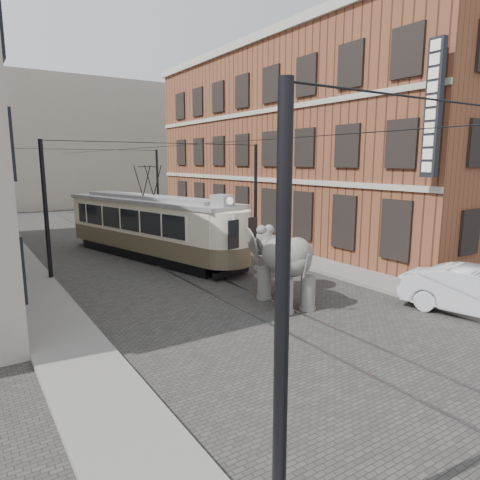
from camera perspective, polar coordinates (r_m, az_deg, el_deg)
ground at (r=17.14m, az=-0.81°, el=-7.07°), size 120.00×120.00×0.00m
tram_rails at (r=17.13m, az=-0.81°, el=-7.03°), size 1.54×80.00×0.02m
sidewalk_right at (r=20.81m, az=13.35°, el=-4.01°), size 2.00×60.00×0.15m
sidewalk_left at (r=14.91m, az=-22.86°, el=-10.30°), size 2.00×60.00×0.15m
brick_building at (r=30.18m, az=7.97°, el=11.86°), size 8.00×26.00×12.00m
distant_block at (r=54.59m, az=-24.26°, el=11.37°), size 28.00×10.00×14.00m
catenary at (r=20.79m, az=-8.68°, el=4.33°), size 11.00×30.20×6.00m
tram at (r=23.57m, az=-11.78°, el=3.54°), size 5.53×12.51×4.87m
elephant at (r=15.72m, az=5.96°, el=-3.62°), size 3.20×4.78×2.70m
parked_car at (r=16.59m, az=28.72°, el=-6.07°), size 2.87×5.14×1.60m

